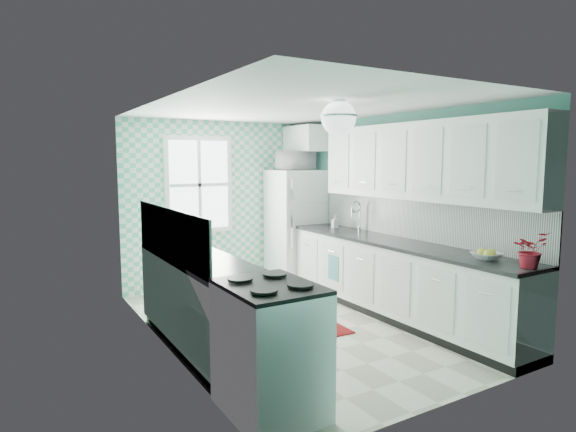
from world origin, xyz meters
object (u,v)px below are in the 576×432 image
potted_plant (530,250)px  microwave (296,161)px  stove (270,347)px  sink (348,232)px  ceiling_light (339,118)px  fruit_bowl (487,256)px  fridge (296,226)px

potted_plant → microwave: size_ratio=0.62×
stove → sink: bearing=38.4°
ceiling_light → potted_plant: 2.14m
ceiling_light → potted_plant: (1.20, -1.29, -1.22)m
sink → microwave: (-0.09, 1.23, 0.98)m
stove → microwave: microwave is taller
ceiling_light → stove: bearing=-147.0°
sink → fruit_bowl: size_ratio=2.02×
sink → potted_plant: sink is taller
sink → potted_plant: 2.66m
microwave → sink: bearing=91.6°
fridge → fruit_bowl: fridge is taller
ceiling_light → stove: size_ratio=0.36×
fridge → potted_plant: bearing=-87.2°
stove → sink: 3.24m
fridge → sink: fridge is taller
fridge → fruit_bowl: 3.44m
potted_plant → microwave: 3.97m
sink → microwave: bearing=91.0°
ceiling_light → fridge: size_ratio=0.20×
potted_plant → microwave: (-0.09, 3.89, 0.80)m
fridge → microwave: microwave is taller
ceiling_light → fridge: bearing=66.8°
stove → sink: sink is taller
sink → fridge: bearing=91.0°
ceiling_light → sink: bearing=48.5°
stove → fruit_bowl: fruit_bowl is taller
ceiling_light → microwave: ceiling_light is taller
stove → potted_plant: 2.53m
ceiling_light → fruit_bowl: bearing=-35.2°
sink → ceiling_light: bearing=-134.8°
potted_plant → sink: bearing=89.9°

